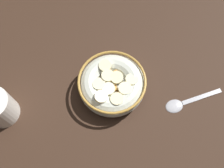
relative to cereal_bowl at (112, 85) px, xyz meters
The scene contains 3 objects.
ground_plane 3.76cm from the cereal_bowl, 10.98° to the right, with size 107.63×107.63×2.00cm, color #332116.
cereal_bowl is the anchor object (origin of this frame).
spoon 16.81cm from the cereal_bowl, 140.67° to the right, with size 6.52×14.22×0.80cm.
Camera 1 is at (-18.52, 14.27, 57.99)cm, focal length 41.78 mm.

